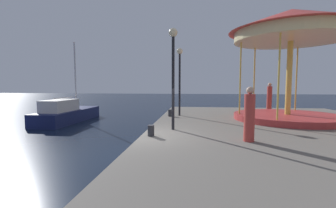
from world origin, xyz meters
TOP-DOWN VIEW (x-y plane):
  - ground_plane at (0.00, 0.00)m, footprint 120.00×120.00m
  - quay_dock at (6.03, 0.00)m, footprint 12.06×22.04m
  - sailboat_navy at (-7.13, 7.05)m, footprint 2.03×6.13m
  - carousel at (6.80, 4.42)m, footprint 6.24×6.24m
  - lamp_post_near_edge at (1.05, 1.10)m, footprint 0.36×0.36m
  - lamp_post_mid_promenade at (1.02, 5.51)m, footprint 0.36×0.36m
  - bollard_north at (0.50, 5.08)m, footprint 0.24×0.24m
  - bollard_center at (0.38, -0.23)m, footprint 0.24×0.24m
  - person_near_carousel at (3.72, -0.62)m, footprint 0.34×0.34m
  - person_by_the_water at (7.09, 8.46)m, footprint 0.34×0.34m

SIDE VIEW (x-z plane):
  - ground_plane at x=0.00m, z-range 0.00..0.00m
  - quay_dock at x=6.03m, z-range 0.00..0.80m
  - sailboat_navy at x=-7.13m, z-range -2.29..3.54m
  - bollard_north at x=0.50m, z-range 0.80..1.20m
  - bollard_center at x=0.38m, z-range 0.80..1.20m
  - person_near_carousel at x=3.72m, z-range 0.74..2.53m
  - person_by_the_water at x=7.09m, z-range 0.74..2.73m
  - lamp_post_mid_promenade at x=1.02m, z-range 1.56..5.58m
  - lamp_post_near_edge at x=1.05m, z-range 1.57..5.70m
  - carousel at x=6.80m, z-range 2.24..7.93m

